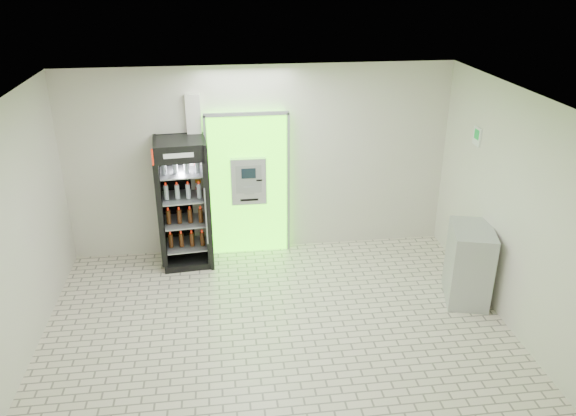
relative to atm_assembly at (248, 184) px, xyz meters
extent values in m
plane|color=beige|center=(0.20, -2.41, -1.17)|extent=(6.00, 6.00, 0.00)
plane|color=beige|center=(0.20, 0.09, 0.33)|extent=(6.00, 0.00, 6.00)
plane|color=beige|center=(0.20, -4.91, 0.33)|extent=(6.00, 0.00, 6.00)
plane|color=beige|center=(-2.80, -2.41, 0.33)|extent=(0.00, 5.00, 5.00)
plane|color=beige|center=(3.20, -2.41, 0.33)|extent=(0.00, 5.00, 5.00)
plane|color=white|center=(0.20, -2.41, 1.83)|extent=(6.00, 6.00, 0.00)
cube|color=#4FFF16|center=(0.00, 0.02, -0.02)|extent=(1.20, 0.12, 2.30)
cube|color=gray|center=(0.00, -0.05, 1.13)|extent=(1.28, 0.04, 0.06)
cube|color=gray|center=(-0.63, -0.05, -0.02)|extent=(0.04, 0.04, 2.30)
cube|color=gray|center=(0.63, -0.05, -0.02)|extent=(0.04, 0.04, 2.30)
cube|color=black|center=(0.10, -0.04, -0.67)|extent=(0.62, 0.01, 0.67)
cube|color=black|center=(-0.34, -0.04, 0.81)|extent=(0.22, 0.01, 0.18)
cube|color=#ADB0B5|center=(0.00, -0.09, 0.08)|extent=(0.55, 0.12, 0.75)
cube|color=black|center=(0.00, -0.16, 0.23)|extent=(0.22, 0.01, 0.16)
cube|color=gray|center=(0.00, -0.16, -0.05)|extent=(0.16, 0.01, 0.12)
cube|color=black|center=(0.16, -0.16, 0.11)|extent=(0.09, 0.01, 0.02)
cube|color=black|center=(0.00, -0.16, -0.21)|extent=(0.28, 0.01, 0.03)
cube|color=silver|center=(-0.78, 0.04, 0.13)|extent=(0.22, 0.10, 2.60)
cube|color=#193FB2|center=(-0.78, -0.02, 0.48)|extent=(0.09, 0.01, 0.06)
cube|color=red|center=(-0.78, -0.02, 0.35)|extent=(0.09, 0.01, 0.06)
cube|color=yellow|center=(-0.78, -0.02, 0.22)|extent=(0.09, 0.01, 0.06)
cube|color=orange|center=(-0.78, -0.02, 0.09)|extent=(0.09, 0.01, 0.06)
cube|color=red|center=(-0.78, -0.02, -0.04)|extent=(0.09, 0.01, 0.06)
cube|color=black|center=(-1.00, -0.27, -0.17)|extent=(0.81, 0.75, 2.01)
cube|color=black|center=(-1.00, 0.05, -0.17)|extent=(0.76, 0.12, 2.01)
cube|color=red|center=(-1.00, -0.60, 0.71)|extent=(0.74, 0.07, 0.24)
cube|color=white|center=(-1.00, -0.61, 0.71)|extent=(0.42, 0.04, 0.07)
cube|color=black|center=(-1.00, -0.27, -1.12)|extent=(0.81, 0.75, 0.10)
cylinder|color=gray|center=(-0.67, -0.63, -0.25)|extent=(0.03, 0.03, 0.90)
cube|color=gray|center=(-1.00, -0.27, -0.87)|extent=(0.68, 0.64, 0.02)
cube|color=gray|center=(-1.00, -0.27, -0.47)|extent=(0.68, 0.64, 0.02)
cube|color=gray|center=(-1.00, -0.27, -0.07)|extent=(0.68, 0.64, 0.02)
cube|color=gray|center=(-1.00, -0.27, 0.34)|extent=(0.68, 0.64, 0.02)
cube|color=#ADB0B5|center=(2.92, -1.83, -0.63)|extent=(0.74, 0.93, 1.08)
cube|color=gray|center=(2.65, -1.83, -0.58)|extent=(0.22, 0.77, 0.01)
cube|color=white|center=(3.19, -1.01, 0.95)|extent=(0.02, 0.22, 0.26)
cube|color=#0C872D|center=(3.18, -1.01, 0.98)|extent=(0.00, 0.14, 0.14)
camera|label=1|loc=(-0.43, -8.24, 3.22)|focal=35.00mm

